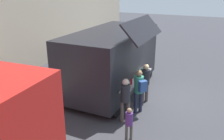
% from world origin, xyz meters
% --- Properties ---
extents(ground_plane, '(60.00, 60.00, 0.00)m').
position_xyz_m(ground_plane, '(0.00, 0.00, 0.00)').
color(ground_plane, '#38383D').
extents(curb_strip, '(28.00, 1.60, 0.15)m').
position_xyz_m(curb_strip, '(-4.45, 4.75, 0.07)').
color(curb_strip, '#9E998E').
rests_on(curb_strip, ground).
extents(food_truck_main, '(5.46, 3.19, 3.41)m').
position_xyz_m(food_truck_main, '(-0.44, 2.13, 1.51)').
color(food_truck_main, black).
rests_on(food_truck_main, ground).
extents(trash_bin, '(0.60, 0.60, 0.88)m').
position_xyz_m(trash_bin, '(3.29, 4.45, 0.44)').
color(trash_bin, '#2F5C3A').
rests_on(trash_bin, ground).
extents(customer_front_ordering, '(0.34, 0.34, 1.66)m').
position_xyz_m(customer_front_ordering, '(-0.96, 0.39, 0.99)').
color(customer_front_ordering, '#4E4440').
rests_on(customer_front_ordering, ground).
extents(customer_mid_with_backpack, '(0.51, 0.54, 1.70)m').
position_xyz_m(customer_mid_with_backpack, '(-1.88, 0.34, 1.04)').
color(customer_mid_with_backpack, '#20243B').
rests_on(customer_mid_with_backpack, ground).
extents(customer_rear_waiting, '(0.33, 0.33, 1.64)m').
position_xyz_m(customer_rear_waiting, '(-2.69, 0.56, 0.98)').
color(customer_rear_waiting, '#4E4440').
rests_on(customer_rear_waiting, ground).
extents(child_near_queue, '(0.23, 0.23, 1.13)m').
position_xyz_m(child_near_queue, '(-3.64, 0.04, 0.67)').
color(child_near_queue, '#504A42').
rests_on(child_near_queue, ground).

